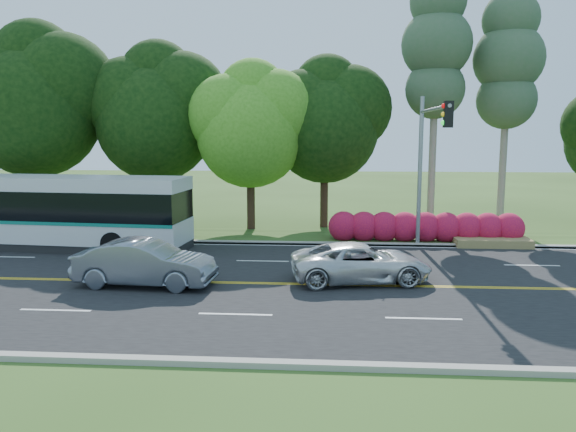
# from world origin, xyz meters

# --- Properties ---
(ground) EXTENTS (120.00, 120.00, 0.00)m
(ground) POSITION_xyz_m (0.00, 0.00, 0.00)
(ground) COLOR #2F4918
(ground) RESTS_ON ground
(road) EXTENTS (60.00, 14.00, 0.02)m
(road) POSITION_xyz_m (0.00, 0.00, 0.01)
(road) COLOR black
(road) RESTS_ON ground
(curb_north) EXTENTS (60.00, 0.30, 0.15)m
(curb_north) POSITION_xyz_m (0.00, 7.15, 0.07)
(curb_north) COLOR #9A978B
(curb_north) RESTS_ON ground
(curb_south) EXTENTS (60.00, 0.30, 0.15)m
(curb_south) POSITION_xyz_m (0.00, -7.15, 0.07)
(curb_south) COLOR #9A978B
(curb_south) RESTS_ON ground
(grass_verge) EXTENTS (60.00, 4.00, 0.10)m
(grass_verge) POSITION_xyz_m (0.00, 9.00, 0.05)
(grass_verge) COLOR #2F4918
(grass_verge) RESTS_ON ground
(lane_markings) EXTENTS (57.60, 13.82, 0.00)m
(lane_markings) POSITION_xyz_m (-0.09, 0.00, 0.02)
(lane_markings) COLOR gold
(lane_markings) RESTS_ON road
(tree_row) EXTENTS (44.70, 9.10, 13.84)m
(tree_row) POSITION_xyz_m (-5.15, 12.13, 6.73)
(tree_row) COLOR #2F1E15
(tree_row) RESTS_ON ground
(bougainvillea_hedge) EXTENTS (9.50, 2.25, 1.50)m
(bougainvillea_hedge) POSITION_xyz_m (7.18, 8.15, 0.72)
(bougainvillea_hedge) COLOR #970C3E
(bougainvillea_hedge) RESTS_ON ground
(traffic_signal) EXTENTS (0.42, 6.10, 7.00)m
(traffic_signal) POSITION_xyz_m (6.49, 5.40, 4.67)
(traffic_signal) COLOR gray
(traffic_signal) RESTS_ON ground
(transit_bus) EXTENTS (12.94, 3.87, 3.34)m
(transit_bus) POSITION_xyz_m (-10.58, 5.61, 1.67)
(transit_bus) COLOR silver
(transit_bus) RESTS_ON road
(sedan) EXTENTS (4.98, 2.04, 1.61)m
(sedan) POSITION_xyz_m (-4.17, -0.59, 0.82)
(sedan) COLOR slate
(sedan) RESTS_ON road
(suv) EXTENTS (5.32, 3.08, 1.39)m
(suv) POSITION_xyz_m (3.42, 0.50, 0.72)
(suv) COLOR silver
(suv) RESTS_ON road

